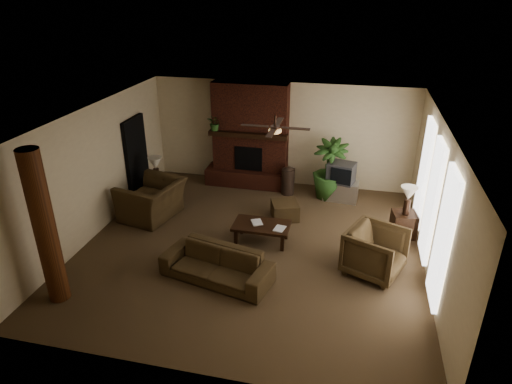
% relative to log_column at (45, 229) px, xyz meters
% --- Properties ---
extents(room_shell, '(7.00, 7.00, 7.00)m').
position_rel_log_column_xyz_m(room_shell, '(2.95, 2.40, 0.00)').
color(room_shell, brown).
rests_on(room_shell, ground).
extents(fireplace, '(2.40, 0.70, 2.80)m').
position_rel_log_column_xyz_m(fireplace, '(2.15, 5.62, -0.24)').
color(fireplace, '#4F2115').
rests_on(fireplace, ground).
extents(windows, '(0.08, 3.65, 2.35)m').
position_rel_log_column_xyz_m(windows, '(6.40, 2.60, -0.05)').
color(windows, white).
rests_on(windows, ground).
extents(log_column, '(0.36, 0.36, 2.80)m').
position_rel_log_column_xyz_m(log_column, '(0.00, 0.00, 0.00)').
color(log_column, '#572D15').
rests_on(log_column, ground).
extents(doorway, '(0.10, 1.00, 2.10)m').
position_rel_log_column_xyz_m(doorway, '(-0.49, 4.20, -0.35)').
color(doorway, black).
rests_on(doorway, ground).
extents(ceiling_fan, '(1.35, 1.35, 0.37)m').
position_rel_log_column_xyz_m(ceiling_fan, '(3.35, 2.70, 1.13)').
color(ceiling_fan, '#2F1E15').
rests_on(ceiling_fan, ceiling).
extents(sofa, '(2.17, 1.06, 0.82)m').
position_rel_log_column_xyz_m(sofa, '(2.57, 1.15, -0.99)').
color(sofa, '#45341D').
rests_on(sofa, ground).
extents(armchair_left, '(1.16, 1.53, 1.20)m').
position_rel_log_column_xyz_m(armchair_left, '(0.33, 3.19, -0.80)').
color(armchair_left, '#45341D').
rests_on(armchair_left, ground).
extents(armchair_right, '(1.25, 1.28, 1.03)m').
position_rel_log_column_xyz_m(armchair_right, '(5.45, 2.02, -0.89)').
color(armchair_right, '#45341D').
rests_on(armchair_right, ground).
extents(coffee_table, '(1.20, 0.70, 0.43)m').
position_rel_log_column_xyz_m(coffee_table, '(3.11, 2.64, -1.03)').
color(coffee_table, black).
rests_on(coffee_table, ground).
extents(ottoman, '(0.77, 0.77, 0.40)m').
position_rel_log_column_xyz_m(ottoman, '(3.42, 3.82, -1.20)').
color(ottoman, '#45341D').
rests_on(ottoman, ground).
extents(tv_stand, '(0.89, 0.57, 0.50)m').
position_rel_log_column_xyz_m(tv_stand, '(4.66, 5.15, -1.15)').
color(tv_stand, silver).
rests_on(tv_stand, ground).
extents(tv, '(0.75, 0.66, 0.52)m').
position_rel_log_column_xyz_m(tv, '(4.63, 5.10, -0.64)').
color(tv, '#3A3A3D').
rests_on(tv, tv_stand).
extents(floor_vase, '(0.34, 0.34, 0.77)m').
position_rel_log_column_xyz_m(floor_vase, '(3.27, 5.18, -0.97)').
color(floor_vase, '#31231B').
rests_on(floor_vase, ground).
extents(floor_plant, '(0.99, 1.62, 0.87)m').
position_rel_log_column_xyz_m(floor_plant, '(4.33, 5.22, -0.96)').
color(floor_plant, '#2D5421').
rests_on(floor_plant, ground).
extents(side_table_left, '(0.66, 0.66, 0.55)m').
position_rel_log_column_xyz_m(side_table_left, '(0.12, 3.99, -1.12)').
color(side_table_left, black).
rests_on(side_table_left, ground).
extents(lamp_left, '(0.46, 0.46, 0.65)m').
position_rel_log_column_xyz_m(lamp_left, '(0.11, 4.00, -0.40)').
color(lamp_left, '#2F1E15').
rests_on(lamp_left, side_table_left).
extents(side_table_right, '(0.57, 0.57, 0.55)m').
position_rel_log_column_xyz_m(side_table_right, '(6.10, 3.61, -1.12)').
color(side_table_right, black).
rests_on(side_table_right, ground).
extents(lamp_right, '(0.42, 0.42, 0.65)m').
position_rel_log_column_xyz_m(lamp_right, '(6.10, 3.56, -0.40)').
color(lamp_right, '#2F1E15').
rests_on(lamp_right, side_table_right).
extents(mantel_plant, '(0.50, 0.52, 0.33)m').
position_rel_log_column_xyz_m(mantel_plant, '(1.27, 5.33, 0.32)').
color(mantel_plant, '#2D5421').
rests_on(mantel_plant, fireplace).
extents(mantel_vase, '(0.27, 0.28, 0.22)m').
position_rel_log_column_xyz_m(mantel_vase, '(2.90, 5.41, 0.27)').
color(mantel_vase, '#99573D').
rests_on(mantel_vase, fireplace).
extents(book_a, '(0.21, 0.12, 0.29)m').
position_rel_log_column_xyz_m(book_a, '(2.90, 2.62, -0.83)').
color(book_a, '#999999').
rests_on(book_a, coffee_table).
extents(book_b, '(0.21, 0.06, 0.29)m').
position_rel_log_column_xyz_m(book_b, '(3.41, 2.54, -0.82)').
color(book_b, '#999999').
rests_on(book_b, coffee_table).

